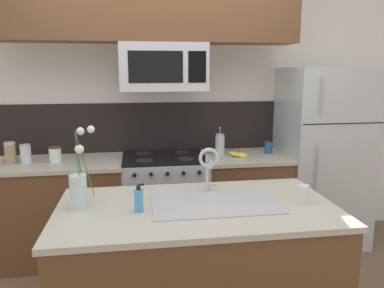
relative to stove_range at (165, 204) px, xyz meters
name	(u,v)px	position (x,y,z in m)	size (l,w,h in m)	color
rear_partition	(190,111)	(0.30, 0.38, 0.84)	(5.20, 0.10, 2.60)	silver
splash_band	(161,127)	(0.00, 0.32, 0.69)	(3.63, 0.01, 0.48)	black
back_counter_left	(66,210)	(-0.90, 0.00, -0.01)	(1.08, 0.65, 0.91)	brown
back_counter_right	(244,200)	(0.77, 0.00, -0.01)	(0.81, 0.65, 0.91)	brown
stove_range	(165,204)	(0.00, 0.00, 0.00)	(0.76, 0.64, 0.93)	#B7BABF
microwave	(163,67)	(0.00, -0.02, 1.27)	(0.74, 0.40, 0.40)	#B7BABF
upper_cabinet_band	(146,6)	(-0.13, -0.05, 1.77)	(2.59, 0.34, 0.60)	brown
refrigerator	(321,156)	(1.55, 0.02, 0.40)	(0.79, 0.74, 1.73)	#B7BABF
storage_jar_tall	(10,153)	(-1.33, 0.00, 0.54)	(0.09, 0.09, 0.19)	#997F5B
storage_jar_medium	(26,154)	(-1.20, -0.01, 0.53)	(0.09, 0.09, 0.16)	silver
storage_jar_short	(55,154)	(-0.96, -0.01, 0.52)	(0.10, 0.10, 0.14)	silver
banana_bunch	(239,154)	(0.69, -0.06, 0.47)	(0.19, 0.15, 0.08)	yellow
french_press	(220,144)	(0.54, 0.06, 0.55)	(0.09, 0.09, 0.27)	silver
coffee_tin	(269,148)	(1.02, 0.05, 0.50)	(0.08, 0.08, 0.11)	#1E5184
island_counter	(196,274)	(0.10, -1.25, -0.01)	(1.66, 0.89, 0.91)	brown
kitchen_sink	(215,215)	(0.21, -1.25, 0.38)	(0.76, 0.44, 0.16)	#ADAFB5
sink_faucet	(208,164)	(0.21, -1.03, 0.65)	(0.14, 0.14, 0.31)	#B7BABF
dish_soap_bottle	(139,200)	(-0.25, -1.30, 0.52)	(0.06, 0.05, 0.16)	#4C93C6
drinking_glass	(303,194)	(0.74, -1.31, 0.51)	(0.07, 0.07, 0.11)	silver
flower_vase	(79,187)	(-0.59, -1.19, 0.57)	(0.16, 0.14, 0.48)	silver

